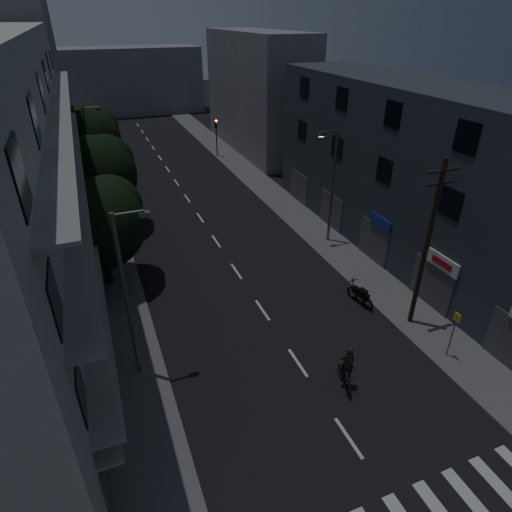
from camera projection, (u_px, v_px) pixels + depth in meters
ground at (199, 215)px, 35.51m from camera, size 160.00×160.00×0.00m
sidewalk_left at (104, 229)px, 33.08m from camera, size 3.00×90.00×0.15m
sidewalk_right at (281, 202)px, 37.87m from camera, size 3.00×90.00×0.15m
lane_markings at (182, 190)px, 40.56m from camera, size 0.15×60.50×0.01m
building_left at (4, 179)px, 22.57m from camera, size 7.00×36.00×14.00m
building_right at (416, 175)px, 27.72m from camera, size 6.19×28.00×11.00m
building_far_left at (31, 83)px, 46.31m from camera, size 6.00×20.00×16.00m
building_far_right at (257, 93)px, 49.86m from camera, size 6.00×20.00×13.00m
building_far_end at (125, 81)px, 69.40m from camera, size 24.00×8.00×10.00m
tree_near at (99, 220)px, 24.47m from camera, size 5.39×5.39×6.65m
tree_mid at (97, 173)px, 30.95m from camera, size 5.77×5.77×7.09m
tree_far at (87, 137)px, 38.84m from camera, size 6.08×6.08×7.52m
traffic_signal_far_right at (216, 130)px, 48.39m from camera, size 0.28×0.37×4.10m
traffic_signal_far_left at (96, 142)px, 43.96m from camera, size 0.28×0.37×4.10m
street_lamp_left_near at (128, 291)px, 17.75m from camera, size 1.51×0.25×8.00m
street_lamp_right at (331, 182)px, 29.17m from camera, size 1.51×0.25×8.00m
street_lamp_left_far at (92, 151)px, 35.77m from camera, size 1.51×0.25×8.00m
utility_pole at (427, 244)px, 20.80m from camera, size 1.80×0.24×9.00m
bus_stop_sign at (454, 327)px, 19.93m from camera, size 0.06×0.35×2.52m
motorcycle at (360, 296)px, 24.51m from camera, size 0.64×2.10×1.35m
cyclist at (346, 373)px, 18.93m from camera, size 1.04×1.90×2.28m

